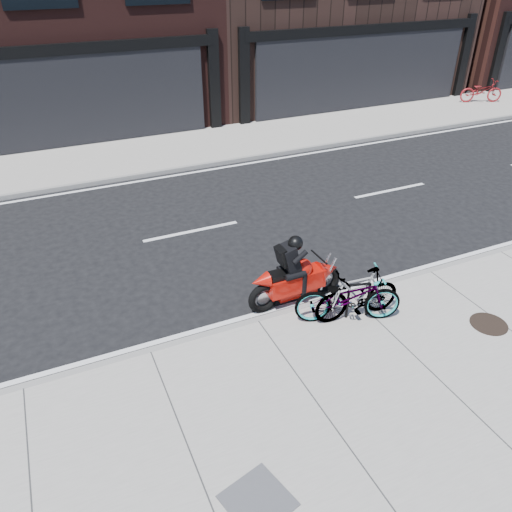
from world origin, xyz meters
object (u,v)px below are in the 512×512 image
manhole_cover (489,324)px  bicycle_rear (358,294)px  utility_grate (258,500)px  bike_rack (358,297)px  bicycle_far (481,91)px  motorcycle (300,275)px  bicycle_front (348,297)px

manhole_cover → bicycle_rear: bearing=150.2°
bicycle_rear → utility_grate: bearing=-45.6°
bike_rack → utility_grate: 4.10m
manhole_cover → utility_grate: (-5.22, -1.38, 0.00)m
bike_rack → utility_grate: bearing=-140.9°
bicycle_far → manhole_cover: bicycle_far is taller
bicycle_rear → motorcycle: motorcycle is taller
motorcycle → bicycle_far: motorcycle is taller
bicycle_front → manhole_cover: bicycle_front is taller
bike_rack → manhole_cover: 2.42m
bike_rack → utility_grate: bike_rack is taller
bike_rack → bicycle_rear: (-0.03, 0.00, 0.07)m
bike_rack → bicycle_rear: size_ratio=0.44×
bicycle_front → bicycle_rear: (0.20, 0.00, -0.00)m
manhole_cover → utility_grate: same height
motorcycle → bicycle_far: 17.32m
bicycle_front → bicycle_rear: 0.20m
bicycle_rear → bicycle_far: bicycle_rear is taller
bicycle_far → manhole_cover: 16.63m
bike_rack → bicycle_far: (13.72, 10.65, 0.06)m
motorcycle → bicycle_rear: bearing=-59.1°
bicycle_rear → manhole_cover: size_ratio=2.53×
bicycle_far → utility_grate: bicycle_far is taller
utility_grate → manhole_cover: bearing=14.8°
bicycle_front → motorcycle: bearing=43.2°
manhole_cover → motorcycle: bearing=141.0°
bike_rack → bicycle_front: bicycle_front is taller
motorcycle → manhole_cover: 3.53m
bicycle_far → utility_grate: (-16.89, -13.22, -0.48)m
bike_rack → bicycle_front: size_ratio=0.38×
bicycle_rear → bike_rack: bearing=95.1°
manhole_cover → bike_rack: bearing=149.8°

